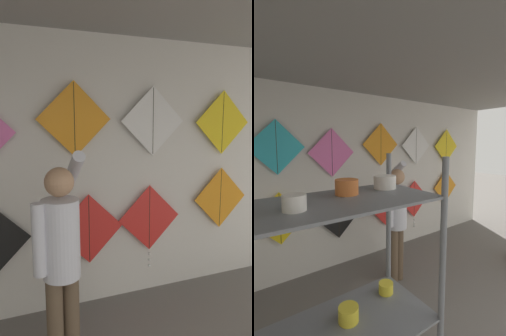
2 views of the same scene
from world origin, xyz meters
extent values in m
cube|color=silver|center=(0.00, 3.45, 1.40)|extent=(5.90, 0.06, 2.80)
cube|color=gray|center=(0.00, 1.71, 2.82)|extent=(5.90, 4.22, 0.04)
cylinder|color=slate|center=(-1.53, 1.19, 0.96)|extent=(0.03, 0.03, 1.92)
cube|color=slate|center=(-2.00, 0.99, 1.74)|extent=(0.96, 0.42, 0.01)
cylinder|color=yellow|center=(-1.89, 1.01, 1.20)|extent=(0.09, 0.09, 0.07)
cylinder|color=yellow|center=(-1.63, 1.07, 1.19)|extent=(0.08, 0.08, 0.06)
cylinder|color=white|center=(-2.13, 0.94, 1.78)|extent=(0.08, 0.08, 0.06)
cylinder|color=orange|center=(-1.87, 1.06, 1.78)|extent=(0.11, 0.11, 0.07)
cylinder|color=white|center=(-1.64, 1.07, 1.78)|extent=(0.12, 0.12, 0.07)
cylinder|color=brown|center=(-0.43, 2.50, 0.40)|extent=(0.13, 0.13, 0.80)
cylinder|color=brown|center=(-0.30, 2.54, 0.40)|extent=(0.13, 0.13, 0.80)
cylinder|color=silver|center=(-0.36, 2.52, 1.09)|extent=(0.28, 0.28, 0.60)
sphere|color=tan|center=(-0.36, 2.52, 1.52)|extent=(0.22, 0.22, 0.22)
cylinder|color=silver|center=(-0.53, 2.47, 1.13)|extent=(0.10, 0.10, 0.53)
cylinder|color=silver|center=(-0.20, 2.79, 1.55)|extent=(0.10, 0.49, 0.39)
cube|color=yellow|center=(-1.73, 3.36, 0.96)|extent=(0.74, 0.01, 0.74)
cylinder|color=black|center=(-1.73, 3.35, 0.96)|extent=(0.01, 0.01, 0.70)
cube|color=black|center=(-0.87, 3.36, 0.84)|extent=(0.74, 0.01, 0.74)
cylinder|color=black|center=(-0.87, 3.35, 0.84)|extent=(0.01, 0.01, 0.70)
cube|color=red|center=(0.08, 3.36, 0.84)|extent=(0.74, 0.01, 0.74)
cylinder|color=black|center=(0.08, 3.35, 0.84)|extent=(0.01, 0.01, 0.70)
cube|color=red|center=(0.77, 3.36, 0.88)|extent=(0.74, 0.01, 0.74)
cylinder|color=black|center=(0.77, 3.35, 0.88)|extent=(0.01, 0.01, 0.70)
sphere|color=white|center=(0.77, 3.35, 0.46)|extent=(0.04, 0.04, 0.04)
sphere|color=white|center=(0.77, 3.35, 0.39)|extent=(0.04, 0.04, 0.04)
sphere|color=white|center=(0.77, 3.35, 0.32)|extent=(0.04, 0.04, 0.04)
cube|color=orange|center=(1.73, 3.36, 1.02)|extent=(0.74, 0.01, 0.74)
cylinder|color=black|center=(1.73, 3.35, 1.02)|extent=(0.01, 0.01, 0.70)
cube|color=#28B2C6|center=(-1.73, 3.36, 1.93)|extent=(0.74, 0.01, 0.74)
cylinder|color=black|center=(-1.73, 3.35, 1.93)|extent=(0.01, 0.01, 0.70)
cube|color=pink|center=(-0.96, 3.36, 1.84)|extent=(0.74, 0.01, 0.74)
cylinder|color=black|center=(-0.96, 3.35, 1.84)|extent=(0.01, 0.01, 0.70)
cube|color=orange|center=(-0.05, 3.36, 1.96)|extent=(0.74, 0.01, 0.74)
cylinder|color=black|center=(-0.05, 3.35, 1.96)|extent=(0.01, 0.01, 0.70)
cube|color=white|center=(0.80, 3.36, 1.94)|extent=(0.74, 0.01, 0.74)
cylinder|color=black|center=(0.80, 3.35, 1.94)|extent=(0.01, 0.01, 0.70)
cube|color=yellow|center=(1.71, 3.36, 1.92)|extent=(0.74, 0.01, 0.74)
cylinder|color=black|center=(1.71, 3.35, 1.92)|extent=(0.01, 0.01, 0.70)
camera|label=1|loc=(-0.78, 0.20, 1.99)|focal=35.00mm
camera|label=2|loc=(-2.32, 0.15, 1.98)|focal=24.00mm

